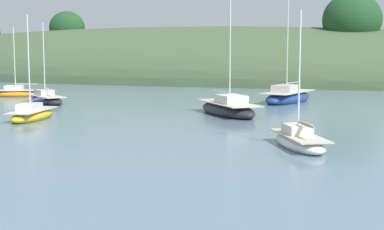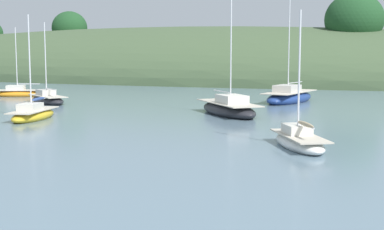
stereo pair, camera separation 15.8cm
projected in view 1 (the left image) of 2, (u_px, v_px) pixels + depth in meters
name	position (u px, v px, depth m)	size (l,w,h in m)	color
far_shoreline_hill	(166.00, 78.00, 86.32)	(150.00, 36.00, 20.27)	#425638
sailboat_yellow_far	(46.00, 99.00, 45.84)	(5.54, 4.60, 7.03)	#232328
sailboat_navy_dinghy	(299.00, 141.00, 24.84)	(3.77, 4.94, 6.45)	white
sailboat_white_near	(32.00, 114.00, 34.96)	(2.85, 5.42, 6.91)	gold
sailboat_cream_ketch	(18.00, 93.00, 52.76)	(5.44, 3.76, 6.87)	orange
sailboat_black_sloop	(288.00, 97.00, 46.85)	(4.08, 8.06, 9.98)	navy
sailboat_grey_yawl	(228.00, 109.00, 37.56)	(6.54, 6.97, 10.58)	#232328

